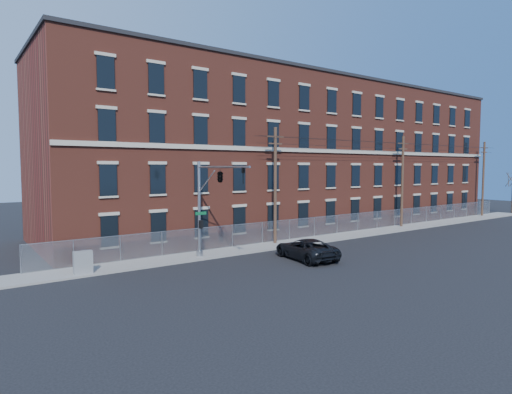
{
  "coord_description": "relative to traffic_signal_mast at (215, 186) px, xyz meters",
  "views": [
    {
      "loc": [
        -20.91,
        -23.3,
        6.7
      ],
      "look_at": [
        -1.21,
        4.0,
        4.35
      ],
      "focal_mm": 29.97,
      "sensor_mm": 36.0,
      "label": 1
    }
  ],
  "objects": [
    {
      "name": "pickup_truck",
      "position": [
        6.02,
        -2.69,
        -4.63
      ],
      "size": [
        3.18,
        5.75,
        1.52
      ],
      "primitive_type": "imported",
      "rotation": [
        0.0,
        0.0,
        3.02
      ],
      "color": "black",
      "rests_on": "ground"
    },
    {
      "name": "utility_pole_near",
      "position": [
        8.0,
        3.42,
        -0.05
      ],
      "size": [
        1.8,
        0.28,
        10.0
      ],
      "color": "#4E3427",
      "rests_on": "ground"
    },
    {
      "name": "traffic_signal_mast",
      "position": [
        0.0,
        0.0,
        0.0
      ],
      "size": [
        0.9,
        6.75,
        7.0
      ],
      "color": "#9EA0A5",
      "rests_on": "ground"
    },
    {
      "name": "chain_link_fence",
      "position": [
        18.0,
        4.12,
        -4.33
      ],
      "size": [
        59.06,
        0.06,
        1.85
      ],
      "color": "#A5A8AD",
      "rests_on": "ground"
    },
    {
      "name": "ground",
      "position": [
        6.0,
        -2.18,
        -5.39
      ],
      "size": [
        140.0,
        140.0,
        0.0
      ],
      "primitive_type": "plane",
      "color": "black",
      "rests_on": "ground"
    },
    {
      "name": "utility_pole_mid",
      "position": [
        26.0,
        3.42,
        -0.05
      ],
      "size": [
        1.8,
        0.28,
        10.0
      ],
      "color": "#4E3427",
      "rests_on": "ground"
    },
    {
      "name": "sidewalk",
      "position": [
        18.0,
        2.82,
        -5.33
      ],
      "size": [
        65.0,
        3.0,
        0.12
      ],
      "primitive_type": "cube",
      "color": "gray",
      "rests_on": "ground"
    },
    {
      "name": "overhead_wires",
      "position": [
        26.0,
        3.42,
        3.73
      ],
      "size": [
        40.0,
        0.62,
        0.62
      ],
      "color": "black",
      "rests_on": "ground"
    },
    {
      "name": "utility_cabinet",
      "position": [
        -8.33,
        2.02,
        -4.58
      ],
      "size": [
        1.14,
        0.63,
        1.38
      ],
      "primitive_type": "cube",
      "rotation": [
        0.0,
        0.0,
        -0.07
      ],
      "color": "slate",
      "rests_on": "sidewalk"
    },
    {
      "name": "utility_pole_far",
      "position": [
        44.0,
        3.42,
        -0.05
      ],
      "size": [
        1.8,
        0.28,
        10.0
      ],
      "color": "#4E3427",
      "rests_on": "ground"
    },
    {
      "name": "mill_building",
      "position": [
        18.0,
        11.75,
        2.76
      ],
      "size": [
        55.3,
        14.32,
        16.3
      ],
      "color": "brown",
      "rests_on": "ground"
    }
  ]
}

